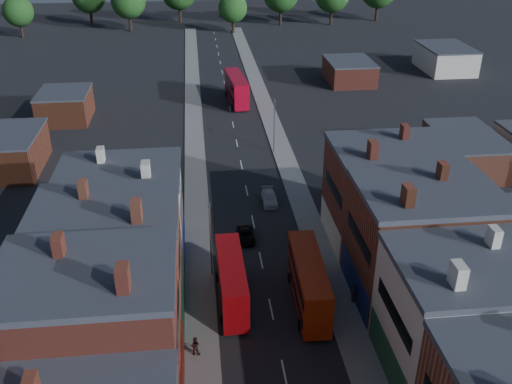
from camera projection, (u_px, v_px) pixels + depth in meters
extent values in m
cube|color=gray|center=(196.00, 186.00, 74.79)|extent=(3.00, 200.00, 0.12)
cube|color=gray|center=(294.00, 181.00, 76.04)|extent=(3.00, 200.00, 0.12)
cylinder|color=slate|center=(211.00, 241.00, 55.46)|extent=(0.16, 0.16, 8.00)
cube|color=slate|center=(209.00, 205.00, 53.62)|extent=(0.25, 0.70, 0.25)
cylinder|color=slate|center=(274.00, 127.00, 82.91)|extent=(0.16, 0.16, 8.00)
cube|color=slate|center=(275.00, 100.00, 81.07)|extent=(0.25, 0.70, 0.25)
cube|color=#AB090E|center=(232.00, 281.00, 52.53)|extent=(2.45, 10.15, 4.05)
cube|color=black|center=(232.00, 288.00, 52.89)|extent=(2.50, 9.34, 0.83)
cube|color=black|center=(231.00, 272.00, 52.08)|extent=(2.50, 9.34, 0.83)
cylinder|color=black|center=(222.00, 321.00, 50.42)|extent=(0.29, 0.92, 0.92)
cylinder|color=black|center=(248.00, 319.00, 50.67)|extent=(0.29, 0.92, 0.92)
cylinder|color=black|center=(217.00, 278.00, 56.12)|extent=(0.29, 0.92, 0.92)
cylinder|color=black|center=(241.00, 276.00, 56.37)|extent=(0.29, 0.92, 0.92)
cube|color=#AB2509|center=(309.00, 282.00, 52.11)|extent=(2.82, 10.93, 4.34)
cube|color=black|center=(308.00, 289.00, 52.49)|extent=(2.86, 10.07, 0.89)
cube|color=black|center=(309.00, 272.00, 51.63)|extent=(2.86, 10.07, 0.89)
cylinder|color=black|center=(300.00, 325.00, 49.89)|extent=(0.33, 1.00, 0.99)
cylinder|color=black|center=(328.00, 323.00, 50.05)|extent=(0.33, 1.00, 0.99)
cylinder|color=black|center=(290.00, 278.00, 56.03)|extent=(0.33, 1.00, 0.99)
cylinder|color=black|center=(315.00, 277.00, 56.20)|extent=(0.33, 1.00, 0.99)
cube|color=#A0071C|center=(237.00, 88.00, 103.66)|extent=(3.68, 11.90, 4.68)
cube|color=black|center=(237.00, 93.00, 104.08)|extent=(3.66, 10.97, 0.96)
cube|color=black|center=(236.00, 82.00, 103.14)|extent=(3.66, 10.97, 0.96)
cylinder|color=black|center=(233.00, 107.00, 101.18)|extent=(0.41, 1.09, 1.06)
cylinder|color=black|center=(248.00, 106.00, 101.64)|extent=(0.41, 1.09, 1.06)
cylinder|color=black|center=(226.00, 94.00, 107.69)|extent=(0.41, 1.09, 1.06)
cylinder|color=black|center=(240.00, 93.00, 108.16)|extent=(0.41, 1.09, 1.06)
imported|color=black|center=(246.00, 235.00, 62.96)|extent=(1.88, 4.02, 1.11)
imported|color=#BEBEBE|center=(269.00, 198.00, 70.53)|extent=(1.83, 4.43, 1.28)
imported|color=#3E1D19|center=(195.00, 346.00, 46.85)|extent=(0.92, 0.62, 1.74)
imported|color=#635E55|center=(353.00, 294.00, 52.93)|extent=(0.81, 1.18, 1.85)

